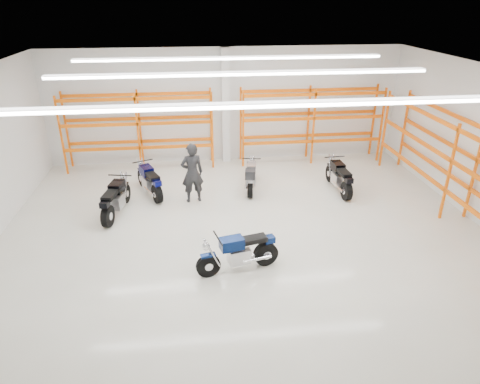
{
  "coord_description": "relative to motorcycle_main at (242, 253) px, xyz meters",
  "views": [
    {
      "loc": [
        -1.41,
        -10.83,
        6.27
      ],
      "look_at": [
        -0.07,
        0.5,
        0.99
      ],
      "focal_mm": 32.0,
      "sensor_mm": 36.0,
      "label": 1
    }
  ],
  "objects": [
    {
      "name": "motorcycle_back_a",
      "position": [
        -3.52,
        3.34,
        0.03
      ],
      "size": [
        0.87,
        2.24,
        1.11
      ],
      "color": "black",
      "rests_on": "ground"
    },
    {
      "name": "pallet_racking_back_right",
      "position": [
        3.72,
        7.45,
        1.3
      ],
      "size": [
        5.67,
        0.87,
        3.0
      ],
      "color": "orange",
      "rests_on": "ground"
    },
    {
      "name": "motorcycle_back_d",
      "position": [
        3.93,
        4.25,
        0.02
      ],
      "size": [
        0.73,
        2.2,
        1.08
      ],
      "color": "black",
      "rests_on": "ground"
    },
    {
      "name": "ground",
      "position": [
        0.32,
        1.97,
        -0.49
      ],
      "size": [
        14.0,
        14.0,
        0.0
      ],
      "primitive_type": "plane",
      "color": "beige",
      "rests_on": "ground"
    },
    {
      "name": "pallet_racking_back_left",
      "position": [
        -3.08,
        7.45,
        1.3
      ],
      "size": [
        5.67,
        0.87,
        3.0
      ],
      "color": "orange",
      "rests_on": "ground"
    },
    {
      "name": "standing_man",
      "position": [
        -1.12,
        4.08,
        0.51
      ],
      "size": [
        0.81,
        0.61,
        2.01
      ],
      "primitive_type": "imported",
      "rotation": [
        0.0,
        0.0,
        3.33
      ],
      "color": "black",
      "rests_on": "ground"
    },
    {
      "name": "structural_column",
      "position": [
        0.32,
        7.79,
        1.76
      ],
      "size": [
        0.32,
        0.32,
        4.5
      ],
      "primitive_type": "cube",
      "color": "white",
      "rests_on": "ground"
    },
    {
      "name": "pallet_racking_side",
      "position": [
        6.8,
        1.97,
        1.32
      ],
      "size": [
        0.87,
        9.07,
        3.0
      ],
      "color": "orange",
      "rests_on": "ground"
    },
    {
      "name": "motorcycle_main",
      "position": [
        0.0,
        0.0,
        0.0
      ],
      "size": [
        2.1,
        0.79,
        1.05
      ],
      "color": "black",
      "rests_on": "ground"
    },
    {
      "name": "room_shell",
      "position": [
        0.32,
        2.0,
        2.79
      ],
      "size": [
        14.02,
        12.02,
        4.51
      ],
      "color": "white",
      "rests_on": "ground"
    },
    {
      "name": "motorcycle_back_b",
      "position": [
        -2.56,
        4.71,
        0.01
      ],
      "size": [
        1.06,
        2.05,
        1.07
      ],
      "color": "black",
      "rests_on": "ground"
    },
    {
      "name": "motorcycle_back_c",
      "position": [
        0.89,
        4.65,
        0.02
      ],
      "size": [
        0.76,
        2.08,
        1.07
      ],
      "color": "black",
      "rests_on": "ground"
    }
  ]
}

